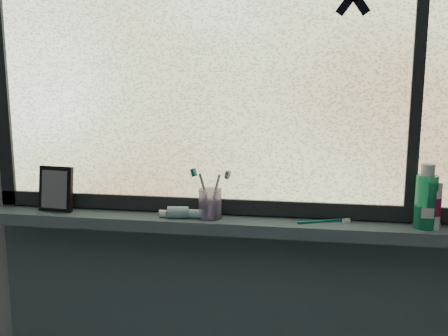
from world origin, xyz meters
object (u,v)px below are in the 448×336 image
at_px(toothbrush_cup, 210,204).
at_px(mouthwash_bottle, 426,196).
at_px(cream_tube, 434,204).
at_px(vanity_mirror, 56,189).

relative_size(toothbrush_cup, mouthwash_bottle, 0.60).
distance_m(toothbrush_cup, cream_tube, 0.69).
distance_m(vanity_mirror, toothbrush_cup, 0.54).
height_order(vanity_mirror, mouthwash_bottle, mouthwash_bottle).
distance_m(vanity_mirror, cream_tube, 1.23).
bearing_deg(mouthwash_bottle, toothbrush_cup, -179.71).
relative_size(mouthwash_bottle, cream_tube, 1.62).
bearing_deg(vanity_mirror, toothbrush_cup, 5.17).
height_order(vanity_mirror, toothbrush_cup, vanity_mirror).
bearing_deg(cream_tube, vanity_mirror, 179.70).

